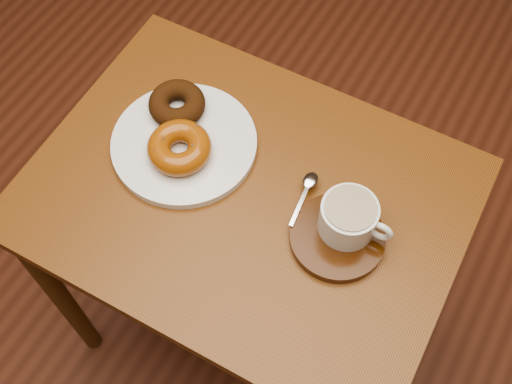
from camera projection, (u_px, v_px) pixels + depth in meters
The scene contains 7 objects.
cafe_table at pixel (247, 222), 1.19m from camera, with size 0.75×0.57×0.69m.
donut_plate at pixel (184, 143), 1.14m from camera, with size 0.26×0.26×0.02m, color white.
donut_cinnamon at pixel (177, 104), 1.15m from camera, with size 0.10×0.10×0.04m, color #361C0A.
donut_caramel at pixel (179, 148), 1.10m from camera, with size 0.14×0.14×0.04m.
saucer at pixel (337, 237), 1.04m from camera, with size 0.16×0.16×0.02m, color #351907.
coffee_cup at pixel (349, 218), 1.02m from camera, with size 0.12×0.09×0.07m.
teaspoon at pixel (308, 185), 1.08m from camera, with size 0.03×0.11×0.01m.
Camera 1 is at (0.32, -0.11, 1.64)m, focal length 45.00 mm.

